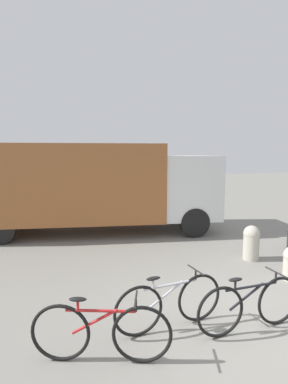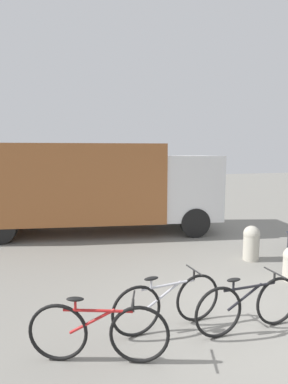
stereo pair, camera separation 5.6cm
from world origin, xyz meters
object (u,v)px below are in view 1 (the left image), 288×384
bicycle_near (101,332)px  delivery_truck (89,183)px  bollard_far_bench (251,241)px  bicycle_far (250,305)px  bicycle_middle (170,303)px

bicycle_near → delivery_truck: bearing=103.5°
delivery_truck → bollard_far_bench: bearing=-39.0°
bicycle_far → bollard_far_bench: (1.91, 2.52, 0.06)m
bicycle_near → bicycle_far: bearing=20.2°
bicycle_middle → bollard_far_bench: size_ratio=2.07×
delivery_truck → bicycle_middle: size_ratio=4.82×
bicycle_far → bollard_far_bench: bollard_far_bench is taller
delivery_truck → bicycle_far: 6.71m
delivery_truck → bollard_far_bench: 5.32m
bicycle_near → bollard_far_bench: 4.82m
bicycle_near → bicycle_middle: same height
bicycle_middle → bollard_far_bench: bollard_far_bench is taller
delivery_truck → bicycle_middle: bearing=-76.3°
bicycle_middle → bicycle_far: 1.17m
bollard_far_bench → bicycle_far: bearing=-127.1°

